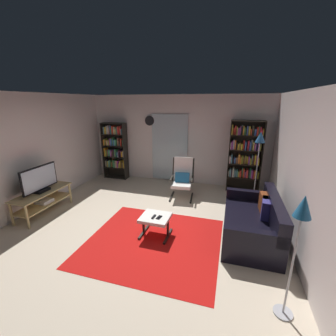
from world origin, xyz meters
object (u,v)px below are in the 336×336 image
at_px(lounge_armchair, 182,177).
at_px(bookshelf_near_sofa, 245,154).
at_px(tv_stand, 43,199).
at_px(ottoman, 155,220).
at_px(cell_phone, 159,217).
at_px(floor_lamp_by_shelf, 260,143).
at_px(tv_remote, 154,217).
at_px(floor_lamp_by_sofa, 300,224).
at_px(leather_sofa, 254,223).
at_px(bookshelf_near_tv, 115,149).
at_px(wall_clock, 150,121).
at_px(television, 40,180).

bearing_deg(lounge_armchair, bookshelf_near_sofa, 30.30).
relative_size(tv_stand, ottoman, 2.51).
distance_m(ottoman, cell_phone, 0.12).
relative_size(bookshelf_near_sofa, floor_lamp_by_shelf, 1.12).
height_order(tv_remote, cell_phone, tv_remote).
relative_size(tv_remote, floor_lamp_by_sofa, 0.09).
relative_size(bookshelf_near_sofa, cell_phone, 13.86).
bearing_deg(leather_sofa, bookshelf_near_sofa, 93.69).
xyz_separation_m(bookshelf_near_tv, bookshelf_near_sofa, (3.91, 0.00, 0.08)).
relative_size(floor_lamp_by_sofa, wall_clock, 5.24).
distance_m(lounge_armchair, tv_remote, 1.92).
relative_size(leather_sofa, tv_remote, 11.91).
relative_size(bookshelf_near_tv, floor_lamp_by_shelf, 1.03).
height_order(lounge_armchair, wall_clock, wall_clock).
relative_size(lounge_armchair, cell_phone, 7.30).
bearing_deg(floor_lamp_by_shelf, lounge_armchair, -169.87).
height_order(bookshelf_near_tv, cell_phone, bookshelf_near_tv).
relative_size(cell_phone, wall_clock, 0.48).
distance_m(floor_lamp_by_sofa, floor_lamp_by_shelf, 3.30).
bearing_deg(bookshelf_near_sofa, lounge_armchair, -149.70).
height_order(ottoman, floor_lamp_by_sofa, floor_lamp_by_sofa).
bearing_deg(tv_stand, tv_remote, -3.57).
relative_size(leather_sofa, lounge_armchair, 1.68).
bearing_deg(wall_clock, tv_stand, -117.87).
relative_size(cell_phone, floor_lamp_by_sofa, 0.09).
bearing_deg(bookshelf_near_tv, television, -97.55).
height_order(bookshelf_near_sofa, cell_phone, bookshelf_near_sofa).
relative_size(bookshelf_near_tv, ottoman, 3.38).
bearing_deg(wall_clock, ottoman, -67.91).
bearing_deg(floor_lamp_by_sofa, wall_clock, 128.26).
xyz_separation_m(ottoman, floor_lamp_by_sofa, (1.98, -1.09, 0.87)).
height_order(television, tv_remote, television).
distance_m(bookshelf_near_tv, floor_lamp_by_sofa, 5.77).
bearing_deg(floor_lamp_by_shelf, bookshelf_near_tv, 172.42).
bearing_deg(bookshelf_near_sofa, floor_lamp_by_shelf, -63.23).
xyz_separation_m(floor_lamp_by_sofa, floor_lamp_by_shelf, (-0.10, 3.29, 0.26)).
relative_size(bookshelf_near_tv, tv_remote, 12.32).
height_order(bookshelf_near_tv, tv_remote, bookshelf_near_tv).
bearing_deg(television, floor_lamp_by_shelf, 24.56).
xyz_separation_m(tv_stand, leather_sofa, (4.41, 0.33, -0.05)).
distance_m(lounge_armchair, wall_clock, 2.11).
height_order(leather_sofa, tv_remote, leather_sofa).
height_order(tv_stand, ottoman, tv_stand).
relative_size(bookshelf_near_sofa, ottoman, 3.69).
xyz_separation_m(tv_stand, lounge_armchair, (2.75, 1.75, 0.19)).
height_order(bookshelf_near_sofa, lounge_armchair, bookshelf_near_sofa).
height_order(ottoman, wall_clock, wall_clock).
height_order(bookshelf_near_sofa, floor_lamp_by_sofa, bookshelf_near_sofa).
distance_m(television, leather_sofa, 4.45).
relative_size(television, cell_phone, 6.45).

